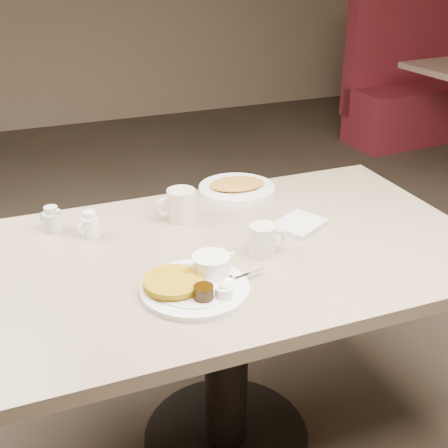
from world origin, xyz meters
name	(u,v)px	position (x,y,z in m)	size (l,w,h in m)	color
room	(227,13)	(0.00, 0.00, 1.40)	(7.04, 8.04, 2.84)	#4C3F33
diner_table	(226,298)	(0.00, 0.00, 0.58)	(1.50, 0.90, 0.75)	tan
main_plate	(195,282)	(-0.16, -0.18, 0.77)	(0.35, 0.30, 0.07)	white
coffee_mug_near	(263,239)	(0.08, -0.07, 0.80)	(0.11, 0.09, 0.09)	silver
napkin	(300,225)	(0.26, 0.05, 0.76)	(0.19, 0.18, 0.02)	silver
coffee_mug_far	(180,205)	(-0.06, 0.24, 0.80)	(0.13, 0.09, 0.10)	beige
creamer_left	(90,225)	(-0.35, 0.23, 0.79)	(0.07, 0.05, 0.08)	white
creamer_right	(52,220)	(-0.45, 0.31, 0.79)	(0.07, 0.08, 0.08)	silver
hash_plate	(237,187)	(0.20, 0.39, 0.76)	(0.29, 0.29, 0.04)	white
booth_back_right	(425,91)	(2.72, 2.49, 0.41)	(1.34, 1.54, 1.12)	maroon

